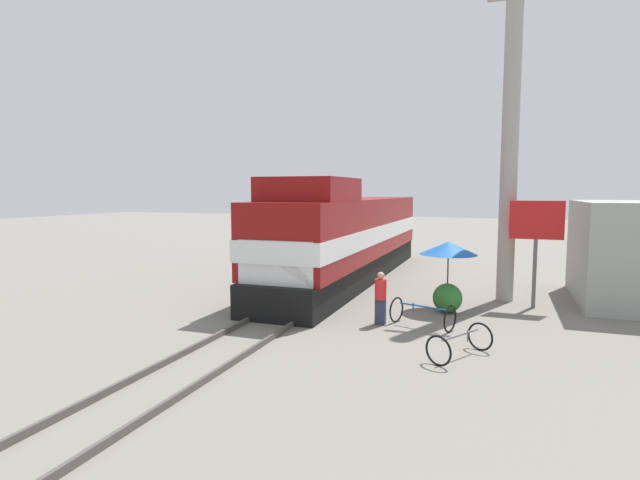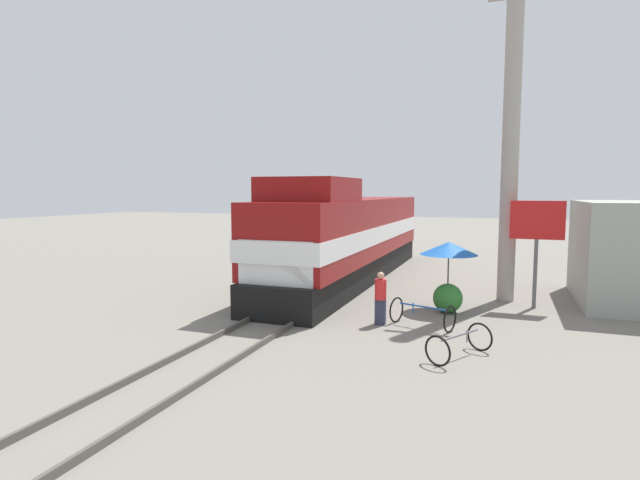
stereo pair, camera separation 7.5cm
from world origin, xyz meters
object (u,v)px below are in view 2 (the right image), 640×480
person_bystander (381,296)px  billboard_sign (537,229)px  locomotive (348,237)px  bicycle_spare (460,343)px  bicycle (422,314)px  utility_pole (511,131)px  vendor_umbrella (449,248)px

person_bystander → billboard_sign: bearing=41.5°
locomotive → bicycle_spare: size_ratio=8.83×
bicycle → bicycle_spare: bicycle is taller
person_bystander → bicycle_spare: size_ratio=0.84×
locomotive → bicycle_spare: locomotive is taller
locomotive → utility_pole: bearing=-16.7°
vendor_umbrella → bicycle_spare: 5.24m
vendor_umbrella → bicycle: bearing=-100.2°
locomotive → bicycle: bearing=-56.9°
utility_pole → person_bystander: size_ratio=7.60×
utility_pole → billboard_sign: bearing=-43.0°
vendor_umbrella → person_bystander: size_ratio=1.44×
vendor_umbrella → person_bystander: 3.33m
billboard_sign → bicycle_spare: (-1.91, -6.13, -2.31)m
billboard_sign → bicycle_spare: bearing=-107.3°
utility_pole → bicycle_spare: size_ratio=6.42×
locomotive → billboard_sign: locomotive is taller
billboard_sign → utility_pole: bearing=137.0°
billboard_sign → bicycle: size_ratio=1.88×
vendor_umbrella → bicycle: 3.04m
person_bystander → vendor_umbrella: bearing=57.8°
utility_pole → bicycle: size_ratio=6.22×
utility_pole → person_bystander: bearing=-126.3°
vendor_umbrella → billboard_sign: 3.05m
locomotive → bicycle_spare: 10.61m
bicycle_spare → person_bystander: bearing=-13.1°
bicycle → vendor_umbrella: bearing=-170.8°
utility_pole → vendor_umbrella: (-1.80, -2.08, -3.95)m
utility_pole → locomotive: bearing=163.3°
vendor_umbrella → billboard_sign: billboard_sign is taller
utility_pole → bicycle: utility_pole is taller
utility_pole → billboard_sign: utility_pole is taller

